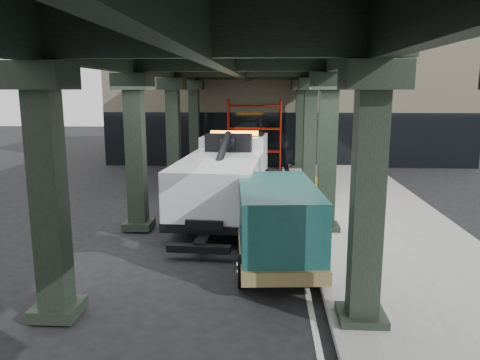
% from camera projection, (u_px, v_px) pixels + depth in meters
% --- Properties ---
extents(ground, '(90.00, 90.00, 0.00)m').
position_uv_depth(ground, '(239.00, 253.00, 13.12)').
color(ground, black).
rests_on(ground, ground).
extents(sidewalk, '(5.00, 40.00, 0.15)m').
position_uv_depth(sidewalk, '(385.00, 232.00, 14.81)').
color(sidewalk, gray).
rests_on(sidewalk, ground).
extents(lane_stripe, '(0.12, 38.00, 0.01)m').
position_uv_depth(lane_stripe, '(296.00, 232.00, 14.98)').
color(lane_stripe, silver).
rests_on(lane_stripe, ground).
extents(viaduct, '(7.40, 32.00, 6.40)m').
position_uv_depth(viaduct, '(230.00, 57.00, 14.07)').
color(viaduct, black).
rests_on(viaduct, ground).
extents(building, '(22.00, 10.00, 8.00)m').
position_uv_depth(building, '(286.00, 97.00, 31.85)').
color(building, '#C6B793').
rests_on(building, ground).
extents(scaffolding, '(3.08, 0.88, 4.00)m').
position_uv_depth(scaffolding, '(254.00, 132.00, 27.08)').
color(scaffolding, '#AC1C0D').
rests_on(scaffolding, ground).
extents(tow_truck, '(3.14, 9.27, 2.99)m').
position_uv_depth(tow_truck, '(227.00, 172.00, 17.46)').
color(tow_truck, black).
rests_on(tow_truck, ground).
extents(towed_van, '(2.45, 5.37, 2.12)m').
position_uv_depth(towed_van, '(276.00, 220.00, 12.29)').
color(towed_van, '#134342').
rests_on(towed_van, ground).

